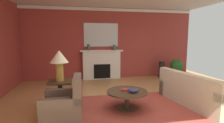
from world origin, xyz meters
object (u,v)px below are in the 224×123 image
at_px(armchair_near_window, 65,107).
at_px(vase_mantel_right, 114,47).
at_px(vase_tall_corner, 162,70).
at_px(mantel_mirror, 101,35).
at_px(potted_plant, 176,67).
at_px(coffee_table, 127,95).
at_px(table_lamp, 59,60).
at_px(sofa, 196,93).
at_px(side_table, 60,93).
at_px(fireplace, 102,65).
at_px(vase_mantel_left, 89,47).

height_order(armchair_near_window, vase_mantel_right, vase_mantel_right).
bearing_deg(vase_tall_corner, mantel_mirror, 170.96).
bearing_deg(potted_plant, vase_mantel_right, 170.56).
relative_size(coffee_table, table_lamp, 1.33).
height_order(sofa, vase_mantel_right, vase_mantel_right).
bearing_deg(side_table, table_lamp, -3.58).
height_order(sofa, potted_plant, sofa).
distance_m(coffee_table, vase_mantel_right, 3.49).
bearing_deg(fireplace, vase_tall_corner, -6.47).
xyz_separation_m(mantel_mirror, vase_mantel_left, (-0.55, -0.17, -0.51)).
height_order(mantel_mirror, table_lamp, mantel_mirror).
xyz_separation_m(vase_mantel_right, vase_tall_corner, (2.09, -0.25, -1.00)).
relative_size(fireplace, vase_mantel_right, 7.89).
distance_m(armchair_near_window, coffee_table, 1.51).
height_order(sofa, coffee_table, sofa).
bearing_deg(sofa, potted_plant, 67.29).
xyz_separation_m(coffee_table, vase_mantel_right, (0.38, 3.32, 1.02)).
xyz_separation_m(armchair_near_window, side_table, (-0.14, 0.69, 0.09)).
height_order(armchair_near_window, vase_tall_corner, armchair_near_window).
distance_m(vase_tall_corner, potted_plant, 0.65).
xyz_separation_m(sofa, table_lamp, (-3.44, 0.40, 0.93)).
bearing_deg(mantel_mirror, sofa, -60.67).
xyz_separation_m(table_lamp, potted_plant, (4.68, 2.55, -0.73)).
bearing_deg(fireplace, armchair_near_window, -109.10).
xyz_separation_m(coffee_table, table_lamp, (-1.61, 0.32, 0.89)).
bearing_deg(side_table, coffee_table, -11.26).
bearing_deg(mantel_mirror, coffee_table, -87.25).
relative_size(vase_mantel_right, vase_tall_corner, 0.32).
relative_size(vase_mantel_left, potted_plant, 0.31).
bearing_deg(table_lamp, vase_mantel_right, 56.45).
xyz_separation_m(mantel_mirror, side_table, (-1.44, -3.17, -1.48)).
xyz_separation_m(fireplace, mantel_mirror, (0.00, 0.12, 1.30)).
bearing_deg(coffee_table, armchair_near_window, -165.85).
xyz_separation_m(table_lamp, vase_tall_corner, (4.08, 2.75, -0.87)).
relative_size(fireplace, table_lamp, 2.40).
relative_size(mantel_mirror, side_table, 2.09).
relative_size(sofa, side_table, 3.15).
xyz_separation_m(side_table, table_lamp, (0.00, -0.00, 0.82)).
distance_m(table_lamp, vase_mantel_right, 3.60).
relative_size(mantel_mirror, coffee_table, 1.46).
distance_m(armchair_near_window, table_lamp, 1.16).
bearing_deg(fireplace, mantel_mirror, 90.00).
xyz_separation_m(sofa, potted_plant, (1.24, 2.95, 0.19)).
bearing_deg(vase_mantel_left, vase_tall_corner, -4.48).
xyz_separation_m(table_lamp, vase_mantel_left, (0.89, 3.00, 0.15)).
bearing_deg(mantel_mirror, potted_plant, -10.79).
distance_m(fireplace, side_table, 3.38).
xyz_separation_m(mantel_mirror, armchair_near_window, (-1.29, -3.86, -1.58)).
distance_m(sofa, coffee_table, 1.84).
bearing_deg(armchair_near_window, vase_mantel_right, 63.43).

